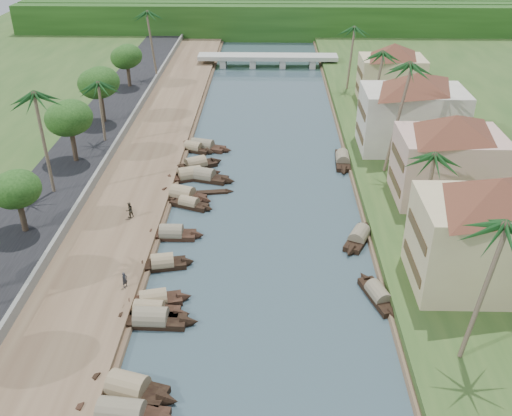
{
  "coord_description": "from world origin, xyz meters",
  "views": [
    {
      "loc": [
        0.43,
        -43.01,
        31.38
      ],
      "look_at": [
        -0.84,
        9.52,
        2.0
      ],
      "focal_mm": 40.0,
      "sensor_mm": 36.0,
      "label": 1
    }
  ],
  "objects_px": {
    "sampan_0": "(121,415)",
    "person_near": "(125,280)",
    "sampan_1": "(128,388)",
    "bridge": "(268,58)",
    "building_near": "(490,232)"
  },
  "relations": [
    {
      "from": "sampan_0",
      "to": "sampan_1",
      "type": "xyz_separation_m",
      "value": [
        -0.06,
        2.35,
        0.0
      ]
    },
    {
      "from": "person_near",
      "to": "sampan_0",
      "type": "bearing_deg",
      "value": -128.95
    },
    {
      "from": "building_near",
      "to": "sampan_1",
      "type": "height_order",
      "value": "building_near"
    },
    {
      "from": "bridge",
      "to": "sampan_1",
      "type": "bearing_deg",
      "value": -96.21
    },
    {
      "from": "sampan_0",
      "to": "sampan_1",
      "type": "relative_size",
      "value": 1.12
    },
    {
      "from": "sampan_1",
      "to": "sampan_0",
      "type": "bearing_deg",
      "value": -72.44
    },
    {
      "from": "sampan_0",
      "to": "person_near",
      "type": "relative_size",
      "value": 6.15
    },
    {
      "from": "building_near",
      "to": "sampan_0",
      "type": "xyz_separation_m",
      "value": [
        -28.31,
        -14.52,
        -5.97
      ]
    },
    {
      "from": "bridge",
      "to": "sampan_0",
      "type": "distance_m",
      "value": 89.01
    },
    {
      "from": "sampan_1",
      "to": "person_near",
      "type": "relative_size",
      "value": 5.52
    },
    {
      "from": "bridge",
      "to": "sampan_0",
      "type": "relative_size",
      "value": 3.06
    },
    {
      "from": "person_near",
      "to": "sampan_1",
      "type": "bearing_deg",
      "value": -126.95
    },
    {
      "from": "bridge",
      "to": "person_near",
      "type": "relative_size",
      "value": 18.84
    },
    {
      "from": "bridge",
      "to": "building_near",
      "type": "relative_size",
      "value": 1.89
    },
    {
      "from": "bridge",
      "to": "sampan_1",
      "type": "distance_m",
      "value": 86.68
    }
  ]
}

